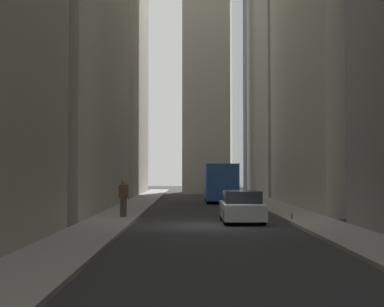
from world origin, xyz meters
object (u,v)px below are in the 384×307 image
Objects in this scene: discarded_bottle at (292,216)px; delivery_truck at (221,183)px; sedan_silver at (242,207)px; pedestrian at (123,196)px.

delivery_truck is at bearing 7.91° from discarded_bottle.
sedan_silver is (-16.68, 0.00, -0.80)m from delivery_truck.
delivery_truck is 1.50× the size of sedan_silver.
delivery_truck reaches higher than sedan_silver.
sedan_silver is at bearing -104.46° from pedestrian.
delivery_truck is 16.70m from sedan_silver.
sedan_silver is 15.93× the size of discarded_bottle.
sedan_silver is 2.44× the size of pedestrian.
delivery_truck is 23.93× the size of discarded_bottle.
sedan_silver is at bearing 180.00° from delivery_truck.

